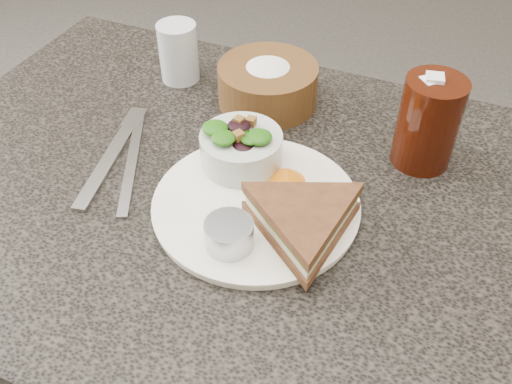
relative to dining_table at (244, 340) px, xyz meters
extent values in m
cube|color=black|center=(0.00, 0.00, 0.00)|extent=(1.00, 0.70, 0.75)
cylinder|color=white|center=(0.04, -0.03, 0.38)|extent=(0.27, 0.27, 0.01)
cylinder|color=#A5AAB3|center=(0.03, -0.11, 0.40)|extent=(0.08, 0.08, 0.04)
cone|color=orange|center=(0.06, 0.03, 0.40)|extent=(0.07, 0.07, 0.02)
cube|color=#B0B2B5|center=(-0.20, -0.02, 0.38)|extent=(0.06, 0.21, 0.01)
cube|color=#A0A1A4|center=(-0.17, -0.01, 0.38)|extent=(0.11, 0.21, 0.00)
cylinder|color=silver|center=(-0.21, 0.22, 0.42)|extent=(0.08, 0.08, 0.10)
camera|label=1|loc=(0.25, -0.52, 0.91)|focal=40.00mm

